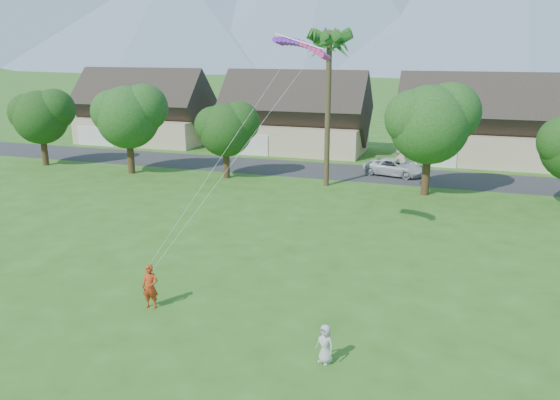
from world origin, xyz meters
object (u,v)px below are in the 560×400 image
at_px(watcher, 325,344).
at_px(parked_car, 394,167).
at_px(kite_flyer, 150,287).
at_px(parafoil_kite, 303,44).

relative_size(watcher, parked_car, 0.28).
xyz_separation_m(kite_flyer, watcher, (8.29, -1.87, -0.25)).
distance_m(kite_flyer, watcher, 8.50).
bearing_deg(parafoil_kite, parked_car, 92.42).
relative_size(watcher, parafoil_kite, 0.51).
height_order(watcher, parked_car, watcher).
xyz_separation_m(kite_flyer, parafoil_kite, (4.58, 7.84, 10.23)).
distance_m(kite_flyer, parafoil_kite, 13.68).
bearing_deg(watcher, parked_car, 119.27).
bearing_deg(kite_flyer, watcher, -20.71).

